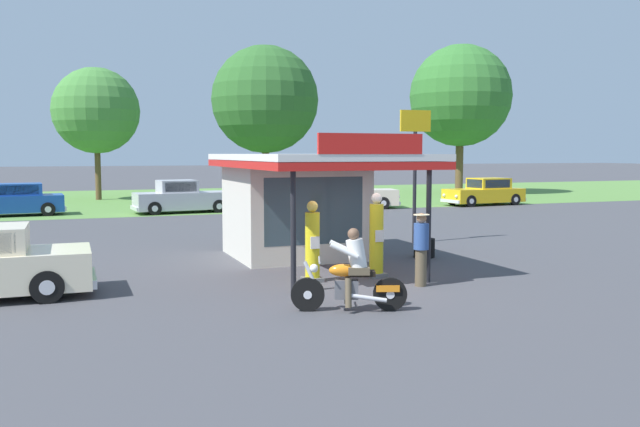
{
  "coord_description": "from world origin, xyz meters",
  "views": [
    {
      "loc": [
        -6.3,
        -13.91,
        2.97
      ],
      "look_at": [
        -0.2,
        2.24,
        1.4
      ],
      "focal_mm": 37.13,
      "sensor_mm": 36.0,
      "label": 1
    }
  ],
  "objects_px": {
    "bystander_strolling_foreground": "(421,247)",
    "parked_car_back_row_left": "(485,193)",
    "motorcycle_with_rider": "(351,277)",
    "roadside_pole_sign": "(415,152)",
    "parked_car_back_row_centre_left": "(345,195)",
    "gas_pump_nearside": "(312,245)",
    "gas_pump_offside": "(376,239)",
    "parked_car_back_row_right": "(13,201)",
    "spare_tire_stack": "(424,248)",
    "parked_car_back_row_far_left": "(182,198)"
  },
  "relations": [
    {
      "from": "bystander_strolling_foreground",
      "to": "parked_car_back_row_left",
      "type": "bearing_deg",
      "value": 52.09
    },
    {
      "from": "motorcycle_with_rider",
      "to": "roadside_pole_sign",
      "type": "relative_size",
      "value": 0.48
    },
    {
      "from": "parked_car_back_row_left",
      "to": "parked_car_back_row_centre_left",
      "type": "bearing_deg",
      "value": 175.4
    },
    {
      "from": "gas_pump_nearside",
      "to": "parked_car_back_row_left",
      "type": "height_order",
      "value": "gas_pump_nearside"
    },
    {
      "from": "gas_pump_offside",
      "to": "parked_car_back_row_centre_left",
      "type": "relative_size",
      "value": 0.35
    },
    {
      "from": "roadside_pole_sign",
      "to": "parked_car_back_row_right",
      "type": "bearing_deg",
      "value": 131.08
    },
    {
      "from": "motorcycle_with_rider",
      "to": "spare_tire_stack",
      "type": "xyz_separation_m",
      "value": [
        4.55,
        5.23,
        -0.38
      ]
    },
    {
      "from": "parked_car_back_row_centre_left",
      "to": "spare_tire_stack",
      "type": "bearing_deg",
      "value": -105.17
    },
    {
      "from": "parked_car_back_row_far_left",
      "to": "roadside_pole_sign",
      "type": "distance_m",
      "value": 15.3
    },
    {
      "from": "parked_car_back_row_right",
      "to": "spare_tire_stack",
      "type": "height_order",
      "value": "parked_car_back_row_right"
    },
    {
      "from": "gas_pump_offside",
      "to": "bystander_strolling_foreground",
      "type": "height_order",
      "value": "gas_pump_offside"
    },
    {
      "from": "parked_car_back_row_far_left",
      "to": "bystander_strolling_foreground",
      "type": "relative_size",
      "value": 3.06
    },
    {
      "from": "roadside_pole_sign",
      "to": "motorcycle_with_rider",
      "type": "bearing_deg",
      "value": -125.61
    },
    {
      "from": "gas_pump_nearside",
      "to": "gas_pump_offside",
      "type": "bearing_deg",
      "value": 0.0
    },
    {
      "from": "gas_pump_nearside",
      "to": "gas_pump_offside",
      "type": "distance_m",
      "value": 1.64
    },
    {
      "from": "motorcycle_with_rider",
      "to": "parked_car_back_row_left",
      "type": "distance_m",
      "value": 27.3
    },
    {
      "from": "parked_car_back_row_right",
      "to": "roadside_pole_sign",
      "type": "height_order",
      "value": "roadside_pole_sign"
    },
    {
      "from": "parked_car_back_row_far_left",
      "to": "roadside_pole_sign",
      "type": "relative_size",
      "value": 1.15
    },
    {
      "from": "gas_pump_nearside",
      "to": "motorcycle_with_rider",
      "type": "height_order",
      "value": "gas_pump_nearside"
    },
    {
      "from": "parked_car_back_row_far_left",
      "to": "bystander_strolling_foreground",
      "type": "xyz_separation_m",
      "value": [
        2.08,
        -20.55,
        0.15
      ]
    },
    {
      "from": "parked_car_back_row_centre_left",
      "to": "parked_car_back_row_right",
      "type": "height_order",
      "value": "parked_car_back_row_centre_left"
    },
    {
      "from": "parked_car_back_row_left",
      "to": "bystander_strolling_foreground",
      "type": "distance_m",
      "value": 24.53
    },
    {
      "from": "gas_pump_offside",
      "to": "parked_car_back_row_far_left",
      "type": "bearing_deg",
      "value": 94.84
    },
    {
      "from": "parked_car_back_row_far_left",
      "to": "roadside_pole_sign",
      "type": "xyz_separation_m",
      "value": [
        5.45,
        -14.11,
        2.29
      ]
    },
    {
      "from": "gas_pump_offside",
      "to": "roadside_pole_sign",
      "type": "distance_m",
      "value": 6.69
    },
    {
      "from": "gas_pump_nearside",
      "to": "bystander_strolling_foreground",
      "type": "height_order",
      "value": "gas_pump_nearside"
    },
    {
      "from": "bystander_strolling_foreground",
      "to": "gas_pump_nearside",
      "type": "bearing_deg",
      "value": 147.2
    },
    {
      "from": "motorcycle_with_rider",
      "to": "parked_car_back_row_right",
      "type": "distance_m",
      "value": 24.46
    },
    {
      "from": "motorcycle_with_rider",
      "to": "bystander_strolling_foreground",
      "type": "height_order",
      "value": "bystander_strolling_foreground"
    },
    {
      "from": "parked_car_back_row_right",
      "to": "bystander_strolling_foreground",
      "type": "height_order",
      "value": "bystander_strolling_foreground"
    },
    {
      "from": "gas_pump_nearside",
      "to": "roadside_pole_sign",
      "type": "relative_size",
      "value": 0.43
    },
    {
      "from": "spare_tire_stack",
      "to": "bystander_strolling_foreground",
      "type": "bearing_deg",
      "value": -120.72
    },
    {
      "from": "parked_car_back_row_far_left",
      "to": "roadside_pole_sign",
      "type": "bearing_deg",
      "value": -68.9
    },
    {
      "from": "bystander_strolling_foreground",
      "to": "motorcycle_with_rider",
      "type": "bearing_deg",
      "value": -146.04
    },
    {
      "from": "gas_pump_offside",
      "to": "parked_car_back_row_left",
      "type": "xyz_separation_m",
      "value": [
        15.53,
        18.0,
        -0.22
      ]
    },
    {
      "from": "motorcycle_with_rider",
      "to": "parked_car_back_row_right",
      "type": "height_order",
      "value": "motorcycle_with_rider"
    },
    {
      "from": "gas_pump_nearside",
      "to": "bystander_strolling_foreground",
      "type": "xyz_separation_m",
      "value": [
        2.1,
        -1.35,
        0.02
      ]
    },
    {
      "from": "gas_pump_offside",
      "to": "parked_car_back_row_centre_left",
      "type": "height_order",
      "value": "gas_pump_offside"
    },
    {
      "from": "parked_car_back_row_left",
      "to": "roadside_pole_sign",
      "type": "height_order",
      "value": "roadside_pole_sign"
    },
    {
      "from": "parked_car_back_row_right",
      "to": "parked_car_back_row_centre_left",
      "type": "bearing_deg",
      "value": -5.61
    },
    {
      "from": "motorcycle_with_rider",
      "to": "roadside_pole_sign",
      "type": "xyz_separation_m",
      "value": [
        5.77,
        8.05,
        2.37
      ]
    },
    {
      "from": "roadside_pole_sign",
      "to": "parked_car_back_row_centre_left",
      "type": "bearing_deg",
      "value": 76.61
    },
    {
      "from": "gas_pump_offside",
      "to": "parked_car_back_row_left",
      "type": "relative_size",
      "value": 0.41
    },
    {
      "from": "spare_tire_stack",
      "to": "gas_pump_offside",
      "type": "bearing_deg",
      "value": -139.07
    },
    {
      "from": "gas_pump_offside",
      "to": "gas_pump_nearside",
      "type": "bearing_deg",
      "value": -180.0
    },
    {
      "from": "parked_car_back_row_left",
      "to": "bystander_strolling_foreground",
      "type": "height_order",
      "value": "bystander_strolling_foreground"
    },
    {
      "from": "spare_tire_stack",
      "to": "parked_car_back_row_right",
      "type": "bearing_deg",
      "value": 123.75
    },
    {
      "from": "motorcycle_with_rider",
      "to": "parked_car_back_row_far_left",
      "type": "bearing_deg",
      "value": 89.16
    },
    {
      "from": "gas_pump_nearside",
      "to": "spare_tire_stack",
      "type": "relative_size",
      "value": 3.14
    },
    {
      "from": "parked_car_back_row_centre_left",
      "to": "parked_car_back_row_left",
      "type": "distance_m",
      "value": 8.5
    }
  ]
}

